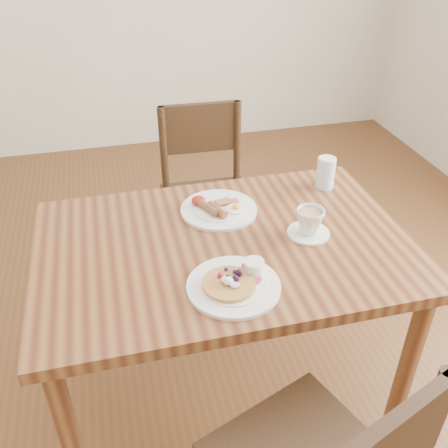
# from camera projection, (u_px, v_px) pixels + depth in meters

# --- Properties ---
(ground) EXTENTS (5.00, 5.00, 0.00)m
(ground) POSITION_uv_depth(u_px,v_px,m) (224.00, 392.00, 2.03)
(ground) COLOR #583919
(ground) RESTS_ON ground
(dining_table) EXTENTS (1.20, 0.80, 0.75)m
(dining_table) POSITION_uv_depth(u_px,v_px,m) (224.00, 266.00, 1.66)
(dining_table) COLOR brown
(dining_table) RESTS_ON ground
(chair_far) EXTENTS (0.43, 0.43, 0.88)m
(chair_far) POSITION_uv_depth(u_px,v_px,m) (206.00, 191.00, 2.40)
(chair_far) COLOR #3B2415
(chair_far) RESTS_ON ground
(pancake_plate) EXTENTS (0.27, 0.27, 0.06)m
(pancake_plate) POSITION_uv_depth(u_px,v_px,m) (235.00, 283.00, 1.42)
(pancake_plate) COLOR white
(pancake_plate) RESTS_ON dining_table
(breakfast_plate) EXTENTS (0.27, 0.27, 0.04)m
(breakfast_plate) POSITION_uv_depth(u_px,v_px,m) (218.00, 209.00, 1.76)
(breakfast_plate) COLOR white
(breakfast_plate) RESTS_ON dining_table
(teacup_saucer) EXTENTS (0.14, 0.14, 0.09)m
(teacup_saucer) POSITION_uv_depth(u_px,v_px,m) (309.00, 223.00, 1.62)
(teacup_saucer) COLOR white
(teacup_saucer) RESTS_ON dining_table
(water_glass) EXTENTS (0.07, 0.07, 0.12)m
(water_glass) POSITION_uv_depth(u_px,v_px,m) (326.00, 173.00, 1.88)
(water_glass) COLOR silver
(water_glass) RESTS_ON dining_table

